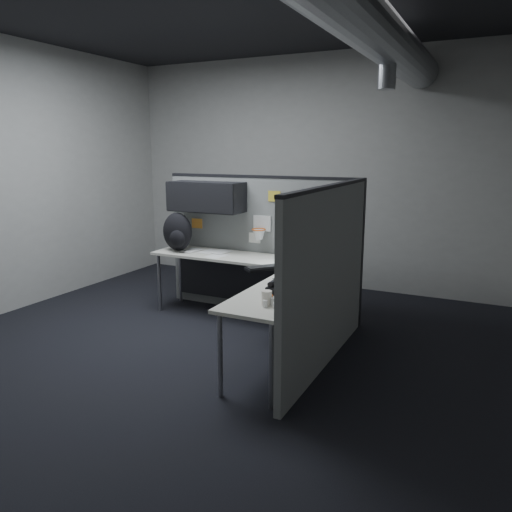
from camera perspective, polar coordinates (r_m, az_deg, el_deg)
The scene contains 12 objects.
room at distance 4.35m, azimuth 0.83°, elevation 14.36°, with size 5.62×5.62×3.22m.
partition_back at distance 5.89m, azimuth -1.21°, elevation 3.04°, with size 2.44×0.42×1.63m.
partition_right at distance 4.49m, azimuth 8.24°, elevation -2.29°, with size 0.07×2.23×1.63m.
desk at distance 5.32m, azimuth 0.01°, elevation -2.15°, with size 2.31×2.11×0.73m.
monitor at distance 5.31m, azimuth 6.18°, elevation 1.87°, with size 0.61×0.61×0.50m.
keyboard at distance 5.06m, azimuth 1.12°, elevation -1.34°, with size 0.38×0.41×0.04m.
mouse at distance 4.67m, azimuth 3.60°, elevation -2.54°, with size 0.28×0.28×0.05m.
phone at distance 4.25m, azimuth 2.87°, elevation -3.68°, with size 0.21×0.23×0.11m.
bottles at distance 3.89m, azimuth 1.70°, elevation -5.29°, with size 0.13×0.14×0.07m.
cup at distance 3.92m, azimuth 1.22°, elevation -4.79°, with size 0.08×0.08×0.11m, color white.
papers at distance 5.89m, azimuth -5.34°, elevation 0.43°, with size 0.66×0.48×0.01m.
backpack at distance 6.03m, azimuth -8.96°, elevation 2.69°, with size 0.43×0.38×0.46m.
Camera 1 is at (2.42, -3.93, 1.93)m, focal length 35.00 mm.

